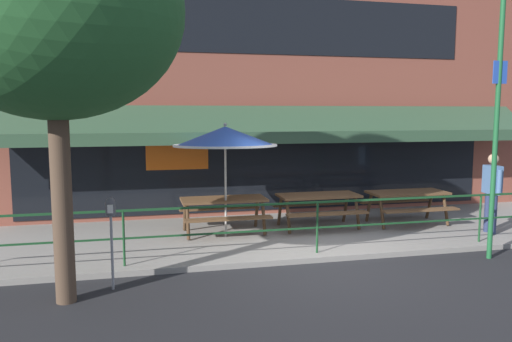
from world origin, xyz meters
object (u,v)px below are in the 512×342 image
street_sign_pole (496,128)px  pedestrian_walking (492,189)px  picnic_table_centre (318,201)px  parking_meter_near (111,215)px  picnic_table_left (224,206)px  patio_umbrella_left (225,137)px  picnic_table_right (407,198)px

street_sign_pole → pedestrian_walking: bearing=51.6°
picnic_table_centre → parking_meter_near: size_ratio=1.27×
picnic_table_centre → picnic_table_left: bearing=-179.7°
picnic_table_left → pedestrian_walking: (5.60, -1.27, 0.35)m
patio_umbrella_left → picnic_table_centre: bearing=6.8°
picnic_table_right → pedestrian_walking: 1.80m
picnic_table_centre → street_sign_pole: bearing=-47.9°
patio_umbrella_left → pedestrian_walking: bearing=-10.3°
picnic_table_centre → picnic_table_right: size_ratio=1.00×
picnic_table_left → picnic_table_right: bearing=-1.1°
picnic_table_right → street_sign_pole: 3.06m
street_sign_pole → picnic_table_right: bearing=95.2°
picnic_table_left → street_sign_pole: street_sign_pole is taller
picnic_table_centre → patio_umbrella_left: patio_umbrella_left is taller
picnic_table_centre → street_sign_pole: 3.94m
patio_umbrella_left → parking_meter_near: 3.44m
picnic_table_right → pedestrian_walking: pedestrian_walking is taller
picnic_table_right → picnic_table_centre: bearing=177.5°
picnic_table_left → parking_meter_near: (-2.18, -2.70, 0.44)m
picnic_table_left → parking_meter_near: parking_meter_near is taller
pedestrian_walking → parking_meter_near: size_ratio=1.20×
picnic_table_left → patio_umbrella_left: patio_umbrella_left is taller
picnic_table_right → parking_meter_near: (-6.47, -2.61, 0.44)m
picnic_table_centre → patio_umbrella_left: size_ratio=0.76×
pedestrian_walking → parking_meter_near: (-7.78, -1.43, 0.09)m
picnic_table_centre → pedestrian_walking: pedestrian_walking is taller
pedestrian_walking → street_sign_pole: size_ratio=0.36×
patio_umbrella_left → street_sign_pole: street_sign_pole is taller
picnic_table_centre → street_sign_pole: size_ratio=0.38×
patio_umbrella_left → street_sign_pole: (4.53, -2.37, 0.23)m
picnic_table_left → street_sign_pole: (4.53, -2.62, 1.71)m
picnic_table_left → picnic_table_centre: size_ratio=1.00×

